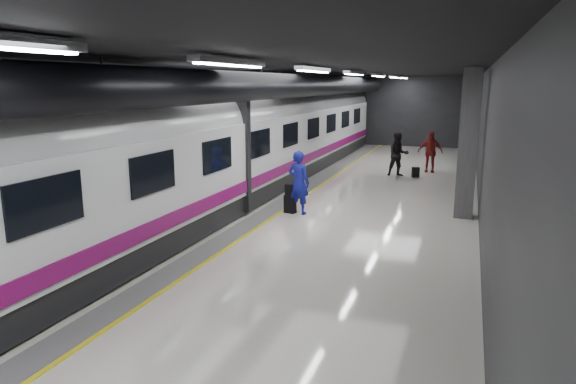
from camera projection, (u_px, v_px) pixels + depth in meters
The scene contains 9 objects.
ground at pixel (303, 220), 15.48m from camera, with size 40.00×40.00×0.00m, color beige.
platform_hall at pixel (304, 100), 15.72m from camera, with size 10.02×40.02×4.51m.
train at pixel (205, 147), 16.10m from camera, with size 3.05×38.00×4.05m.
traveler_main at pixel (299, 182), 16.03m from camera, with size 0.73×0.48×2.00m, color #1623AA.
suitcase_main at pixel (290, 204), 16.26m from camera, with size 0.35×0.22×0.57m, color black.
shoulder_bag at pixel (289, 190), 16.14m from camera, with size 0.27×0.14×0.35m, color black.
traveler_far_a at pixel (398, 155), 22.61m from camera, with size 0.93×0.73×1.92m, color black.
traveler_far_b at pixel (430, 152), 23.66m from camera, with size 1.11×0.46×1.89m, color maroon.
suitcase_far at pixel (416, 172), 22.46m from camera, with size 0.30×0.20×0.45m, color black.
Camera 1 is at (4.56, -14.26, 4.03)m, focal length 32.00 mm.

